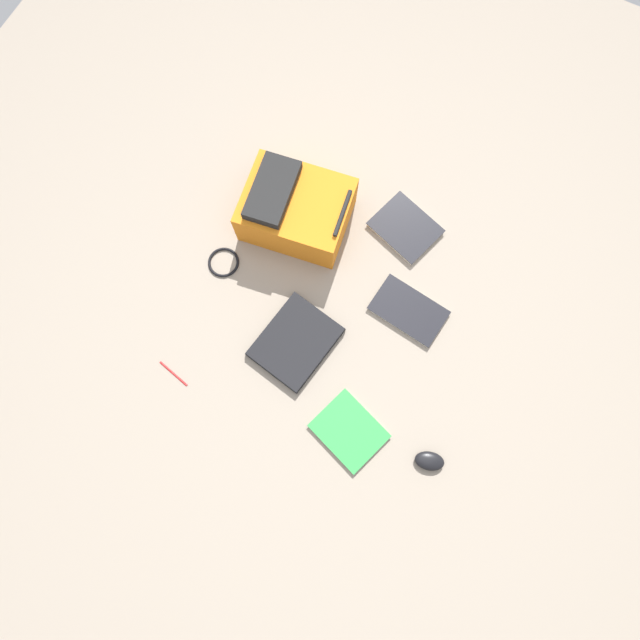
% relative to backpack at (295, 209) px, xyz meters
% --- Properties ---
extents(ground_plane, '(3.87, 3.87, 0.00)m').
position_rel_backpack_xyz_m(ground_plane, '(0.31, 0.33, -0.10)').
color(ground_plane, gray).
extents(backpack, '(0.37, 0.44, 0.22)m').
position_rel_backpack_xyz_m(backpack, '(0.00, 0.00, 0.00)').
color(backpack, orange).
rests_on(backpack, ground_plane).
extents(laptop, '(0.34, 0.30, 0.03)m').
position_rel_backpack_xyz_m(laptop, '(0.45, 0.23, -0.08)').
color(laptop, black).
rests_on(laptop, ground_plane).
extents(book_blue, '(0.26, 0.29, 0.02)m').
position_rel_backpack_xyz_m(book_blue, '(0.65, 0.56, -0.09)').
color(book_blue, silver).
rests_on(book_blue, ground_plane).
extents(book_manual, '(0.20, 0.30, 0.02)m').
position_rel_backpack_xyz_m(book_manual, '(0.14, 0.56, -0.09)').
color(book_manual, silver).
rests_on(book_manual, ground_plane).
extents(book_red, '(0.27, 0.30, 0.02)m').
position_rel_backpack_xyz_m(book_red, '(-0.16, 0.41, -0.09)').
color(book_red, silver).
rests_on(book_red, ground_plane).
extents(computer_mouse, '(0.10, 0.12, 0.03)m').
position_rel_backpack_xyz_m(computer_mouse, '(0.62, 0.86, -0.08)').
color(computer_mouse, black).
rests_on(computer_mouse, ground_plane).
extents(cable_coil, '(0.12, 0.12, 0.01)m').
position_rel_backpack_xyz_m(cable_coil, '(0.29, -0.17, -0.09)').
color(cable_coil, black).
rests_on(cable_coil, ground_plane).
extents(pen_black, '(0.04, 0.14, 0.01)m').
position_rel_backpack_xyz_m(pen_black, '(0.76, -0.12, -0.09)').
color(pen_black, red).
rests_on(pen_black, ground_plane).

